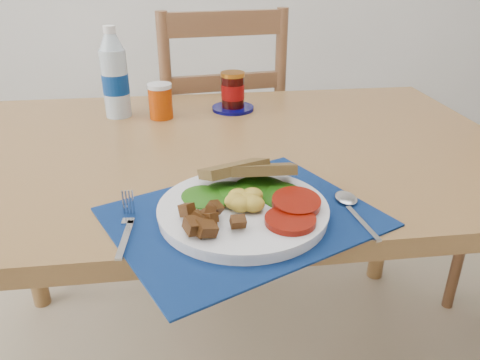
{
  "coord_description": "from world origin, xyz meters",
  "views": [
    {
      "loc": [
        -0.09,
        -0.85,
        1.17
      ],
      "look_at": [
        0.01,
        -0.11,
        0.8
      ],
      "focal_mm": 35.0,
      "sensor_mm": 36.0,
      "label": 1
    }
  ],
  "objects_px": {
    "breakfast_plate": "(240,207)",
    "chair_far": "(218,117)",
    "water_bottle": "(115,78)",
    "juice_glass": "(160,102)",
    "jam_on_saucer": "(233,93)"
  },
  "relations": [
    {
      "from": "breakfast_plate",
      "to": "juice_glass",
      "type": "distance_m",
      "value": 0.59
    },
    {
      "from": "juice_glass",
      "to": "jam_on_saucer",
      "type": "bearing_deg",
      "value": 13.06
    },
    {
      "from": "chair_far",
      "to": "jam_on_saucer",
      "type": "height_order",
      "value": "chair_far"
    },
    {
      "from": "chair_far",
      "to": "jam_on_saucer",
      "type": "distance_m",
      "value": 0.41
    },
    {
      "from": "breakfast_plate",
      "to": "chair_far",
      "type": "bearing_deg",
      "value": 75.43
    },
    {
      "from": "chair_far",
      "to": "juice_glass",
      "type": "xyz_separation_m",
      "value": [
        -0.19,
        -0.41,
        0.19
      ]
    },
    {
      "from": "breakfast_plate",
      "to": "jam_on_saucer",
      "type": "xyz_separation_m",
      "value": [
        0.06,
        0.62,
        0.02
      ]
    },
    {
      "from": "breakfast_plate",
      "to": "jam_on_saucer",
      "type": "distance_m",
      "value": 0.63
    },
    {
      "from": "breakfast_plate",
      "to": "jam_on_saucer",
      "type": "height_order",
      "value": "jam_on_saucer"
    },
    {
      "from": "water_bottle",
      "to": "juice_glass",
      "type": "xyz_separation_m",
      "value": [
        0.12,
        -0.03,
        -0.06
      ]
    },
    {
      "from": "breakfast_plate",
      "to": "water_bottle",
      "type": "xyz_separation_m",
      "value": [
        -0.27,
        0.61,
        0.08
      ]
    },
    {
      "from": "water_bottle",
      "to": "juice_glass",
      "type": "relative_size",
      "value": 2.72
    },
    {
      "from": "jam_on_saucer",
      "to": "juice_glass",
      "type": "bearing_deg",
      "value": -166.94
    },
    {
      "from": "water_bottle",
      "to": "juice_glass",
      "type": "height_order",
      "value": "water_bottle"
    },
    {
      "from": "chair_far",
      "to": "water_bottle",
      "type": "xyz_separation_m",
      "value": [
        -0.31,
        -0.38,
        0.25
      ]
    }
  ]
}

